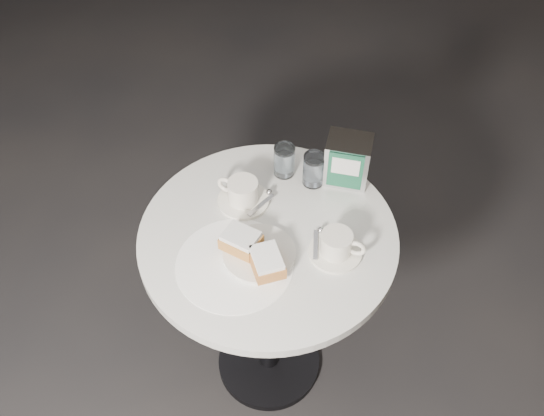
{
  "coord_description": "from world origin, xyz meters",
  "views": [
    {
      "loc": [
        0.56,
        -0.85,
        2.01
      ],
      "look_at": [
        0.0,
        0.02,
        0.83
      ],
      "focal_mm": 40.0,
      "sensor_mm": 36.0,
      "label": 1
    }
  ],
  "objects_px": {
    "coffee_cup_left": "(243,193)",
    "coffee_cup_right": "(337,245)",
    "napkin_dispenser": "(348,160)",
    "beignet_plate": "(256,252)",
    "cafe_table": "(268,276)",
    "water_glass_right": "(314,170)",
    "water_glass_left": "(284,161)"
  },
  "relations": [
    {
      "from": "cafe_table",
      "to": "beignet_plate",
      "type": "distance_m",
      "value": 0.24
    },
    {
      "from": "coffee_cup_right",
      "to": "napkin_dispenser",
      "type": "bearing_deg",
      "value": 98.81
    },
    {
      "from": "beignet_plate",
      "to": "coffee_cup_right",
      "type": "distance_m",
      "value": 0.21
    },
    {
      "from": "coffee_cup_left",
      "to": "water_glass_right",
      "type": "height_order",
      "value": "water_glass_right"
    },
    {
      "from": "beignet_plate",
      "to": "coffee_cup_right",
      "type": "height_order",
      "value": "coffee_cup_right"
    },
    {
      "from": "coffee_cup_left",
      "to": "beignet_plate",
      "type": "bearing_deg",
      "value": -52.03
    },
    {
      "from": "cafe_table",
      "to": "napkin_dispenser",
      "type": "relative_size",
      "value": 4.99
    },
    {
      "from": "beignet_plate",
      "to": "water_glass_right",
      "type": "xyz_separation_m",
      "value": [
        -0.01,
        0.32,
        0.02
      ]
    },
    {
      "from": "coffee_cup_left",
      "to": "water_glass_right",
      "type": "xyz_separation_m",
      "value": [
        0.13,
        0.17,
        0.02
      ]
    },
    {
      "from": "coffee_cup_left",
      "to": "coffee_cup_right",
      "type": "distance_m",
      "value": 0.31
    },
    {
      "from": "water_glass_left",
      "to": "cafe_table",
      "type": "bearing_deg",
      "value": -68.52
    },
    {
      "from": "coffee_cup_left",
      "to": "napkin_dispenser",
      "type": "height_order",
      "value": "napkin_dispenser"
    },
    {
      "from": "water_glass_left",
      "to": "napkin_dispenser",
      "type": "xyz_separation_m",
      "value": [
        0.16,
        0.08,
        0.02
      ]
    },
    {
      "from": "coffee_cup_left",
      "to": "coffee_cup_right",
      "type": "height_order",
      "value": "coffee_cup_left"
    },
    {
      "from": "cafe_table",
      "to": "napkin_dispenser",
      "type": "bearing_deg",
      "value": 75.63
    },
    {
      "from": "beignet_plate",
      "to": "coffee_cup_left",
      "type": "relative_size",
      "value": 1.45
    },
    {
      "from": "coffee_cup_left",
      "to": "napkin_dispenser",
      "type": "relative_size",
      "value": 1.08
    },
    {
      "from": "cafe_table",
      "to": "water_glass_left",
      "type": "height_order",
      "value": "water_glass_left"
    },
    {
      "from": "beignet_plate",
      "to": "cafe_table",
      "type": "bearing_deg",
      "value": 102.52
    },
    {
      "from": "napkin_dispenser",
      "to": "water_glass_left",
      "type": "bearing_deg",
      "value": -174.01
    },
    {
      "from": "water_glass_left",
      "to": "coffee_cup_right",
      "type": "bearing_deg",
      "value": -33.13
    },
    {
      "from": "beignet_plate",
      "to": "napkin_dispenser",
      "type": "xyz_separation_m",
      "value": [
        0.06,
        0.38,
        0.05
      ]
    },
    {
      "from": "cafe_table",
      "to": "beignet_plate",
      "type": "relative_size",
      "value": 3.19
    },
    {
      "from": "coffee_cup_left",
      "to": "napkin_dispenser",
      "type": "bearing_deg",
      "value": 43.5
    },
    {
      "from": "water_glass_left",
      "to": "water_glass_right",
      "type": "xyz_separation_m",
      "value": [
        0.09,
        0.01,
        0.0
      ]
    },
    {
      "from": "napkin_dispenser",
      "to": "water_glass_right",
      "type": "bearing_deg",
      "value": -157.78
    },
    {
      "from": "cafe_table",
      "to": "beignet_plate",
      "type": "xyz_separation_m",
      "value": [
        0.02,
        -0.08,
        0.22
      ]
    },
    {
      "from": "cafe_table",
      "to": "coffee_cup_left",
      "type": "distance_m",
      "value": 0.27
    },
    {
      "from": "beignet_plate",
      "to": "water_glass_left",
      "type": "bearing_deg",
      "value": 109.08
    },
    {
      "from": "coffee_cup_left",
      "to": "water_glass_left",
      "type": "relative_size",
      "value": 1.63
    },
    {
      "from": "water_glass_left",
      "to": "beignet_plate",
      "type": "bearing_deg",
      "value": -70.92
    },
    {
      "from": "coffee_cup_right",
      "to": "water_glass_right",
      "type": "relative_size",
      "value": 1.69
    }
  ]
}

